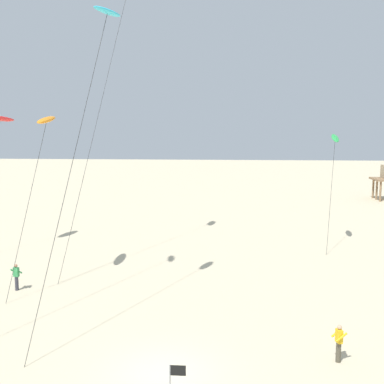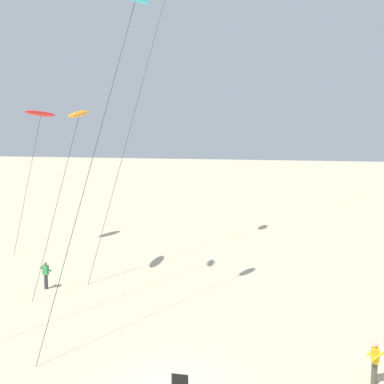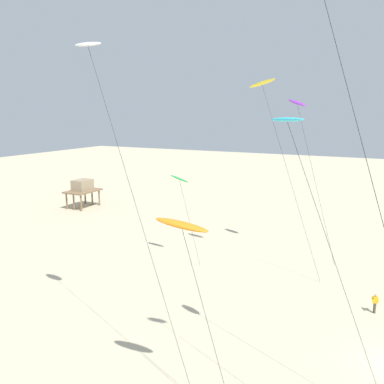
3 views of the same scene
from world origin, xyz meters
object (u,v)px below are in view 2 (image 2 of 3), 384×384
Objects in this scene: kite_cyan at (134,3)px; kite_orange at (79,115)px; kite_flyer_middle at (46,274)px; kite_flyer_nearest at (375,362)px; kite_red at (41,114)px.

kite_orange is at bearing 140.16° from kite_cyan.
kite_flyer_middle is at bearing 159.48° from kite_cyan.
kite_cyan is 9.62× the size of kite_flyer_middle.
kite_orange is at bearing 149.78° from kite_flyer_nearest.
kite_cyan reaches higher than kite_flyer_middle.
kite_orange reaches higher than kite_flyer_nearest.
kite_orange is 9.83m from kite_flyer_middle.
kite_orange is 6.50× the size of kite_flyer_nearest.
kite_orange is (6.94, -7.96, -0.26)m from kite_red.
kite_cyan is 19.19m from kite_flyer_nearest.
kite_flyer_middle is (5.29, -9.66, -9.80)m from kite_red.
kite_cyan is 1.48× the size of kite_orange.
kite_cyan is 9.62× the size of kite_flyer_nearest.
kite_cyan is at bearing -20.52° from kite_flyer_middle.
kite_flyer_middle is (-6.68, 2.50, -14.77)m from kite_cyan.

